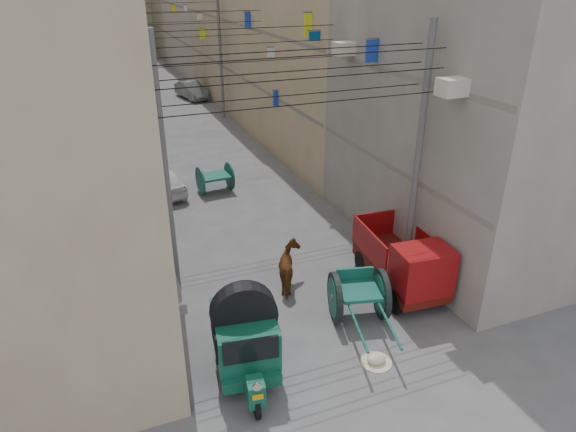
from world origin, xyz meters
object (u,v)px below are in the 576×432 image
second_cart (215,178)px  horse (291,268)px  distant_car_white (161,181)px  distant_car_grey (192,90)px  feed_sack (376,358)px  tonga_cart (359,295)px  auto_rickshaw (245,335)px  mini_truck (407,267)px  distant_car_green (133,75)px

second_cart → horse: bearing=-93.0°
distant_car_white → horse: bearing=94.3°
distant_car_grey → second_cart: bearing=-111.0°
distant_car_grey → feed_sack: bearing=-105.6°
tonga_cart → distant_car_grey: 29.62m
auto_rickshaw → second_cart: bearing=87.3°
mini_truck → distant_car_green: size_ratio=0.93×
distant_car_grey → distant_car_green: distant_car_grey is taller
auto_rickshaw → distant_car_white: bearing=98.4°
feed_sack → distant_car_grey: distant_car_grey is taller
tonga_cart → distant_car_white: size_ratio=0.98×
second_cart → distant_car_green: second_cart is taller
mini_truck → horse: bearing=157.1°
distant_car_grey → distant_car_green: (-3.47, 8.58, -0.05)m
distant_car_white → distant_car_green: 26.85m
horse → distant_car_white: bearing=-57.0°
horse → distant_car_green: 36.02m
horse → distant_car_green: (-0.71, 36.02, -0.11)m
feed_sack → horse: bearing=100.6°
auto_rickshaw → feed_sack: size_ratio=5.72×
feed_sack → distant_car_white: (-3.27, 13.24, 0.47)m
tonga_cart → second_cart: bearing=112.0°
second_cart → distant_car_green: bearing=86.3°
auto_rickshaw → horse: bearing=60.0°
horse → tonga_cart: bearing=137.2°
horse → distant_car_green: horse is taller
auto_rickshaw → distant_car_grey: auto_rickshaw is taller
tonga_cart → distant_car_grey: (1.55, 29.58, -0.12)m
auto_rickshaw → horse: auto_rickshaw is taller
distant_car_green → feed_sack: bearing=102.4°
auto_rickshaw → tonga_cart: bearing=23.1°
distant_car_grey → distant_car_green: bearing=100.0°
tonga_cart → second_cart: (-1.45, 10.63, -0.08)m
mini_truck → second_cart: size_ratio=2.43×
tonga_cart → horse: size_ratio=2.08×
tonga_cart → horse: bearing=133.7°
auto_rickshaw → horse: 4.00m
mini_truck → distant_car_white: 12.25m
auto_rickshaw → distant_car_grey: bearing=88.4°
second_cart → feed_sack: second_cart is taller
distant_car_white → distant_car_grey: size_ratio=0.90×
horse → distant_car_green: bearing=-71.2°
distant_car_white → distant_car_green: distant_car_white is taller
auto_rickshaw → second_cart: auto_rickshaw is taller
distant_car_grey → auto_rickshaw: bearing=-111.7°
distant_car_grey → tonga_cart: bearing=-105.0°
feed_sack → horse: (-0.75, 4.01, 0.57)m
tonga_cart → distant_car_green: bearing=107.1°
second_cart → distant_car_white: bearing=157.5°
mini_truck → distant_car_grey: size_ratio=0.97×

